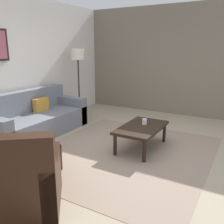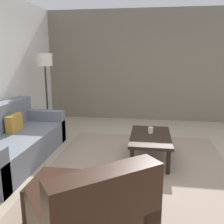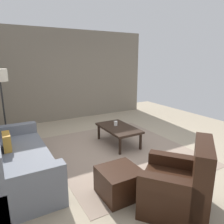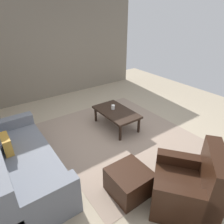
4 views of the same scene
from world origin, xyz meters
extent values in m
plane|color=tan|center=(0.00, 0.00, 0.00)|extent=(8.00, 8.00, 0.00)
cube|color=silver|center=(0.00, 2.60, 1.40)|extent=(6.00, 0.12, 2.80)
cube|color=slate|center=(3.00, 0.00, 1.40)|extent=(0.12, 5.20, 2.80)
cube|color=gray|center=(0.00, 0.00, 0.00)|extent=(3.10, 2.75, 0.01)
cube|color=slate|center=(-0.06, 1.98, 0.21)|extent=(2.21, 0.94, 0.42)
cube|color=slate|center=(-0.06, 2.33, 0.44)|extent=(2.21, 0.24, 0.88)
cube|color=slate|center=(0.95, 1.98, 0.31)|extent=(0.20, 0.94, 0.62)
cube|color=gold|center=(0.21, 2.11, 0.56)|extent=(0.36, 0.12, 0.28)
cube|color=black|center=(-1.86, 0.32, 0.22)|extent=(1.12, 1.12, 0.44)
cube|color=black|center=(-2.09, 0.14, 0.47)|extent=(0.65, 0.75, 0.95)
cube|color=black|center=(-1.66, 0.07, 0.30)|extent=(0.73, 0.62, 0.60)
cube|color=black|center=(-1.27, 0.79, 0.20)|extent=(0.56, 0.56, 0.40)
cylinder|color=black|center=(-0.16, -0.43, 0.18)|extent=(0.06, 0.06, 0.36)
cylinder|color=black|center=(0.82, -0.43, 0.18)|extent=(0.06, 0.06, 0.36)
cylinder|color=black|center=(-0.16, 0.09, 0.18)|extent=(0.06, 0.06, 0.36)
cylinder|color=black|center=(0.82, 0.09, 0.18)|extent=(0.06, 0.06, 0.36)
cube|color=black|center=(0.33, -0.17, 0.39)|extent=(1.10, 0.64, 0.05)
cylinder|color=white|center=(0.45, -0.17, 0.46)|extent=(0.08, 0.08, 0.10)
cylinder|color=black|center=(1.48, 2.06, 0.01)|extent=(0.28, 0.28, 0.03)
cylinder|color=#262626|center=(1.48, 2.06, 0.72)|extent=(0.04, 0.04, 1.45)
cylinder|color=beige|center=(1.48, 2.06, 1.58)|extent=(0.32, 0.32, 0.26)
camera|label=1|loc=(-3.48, -1.75, 1.75)|focal=39.46mm
camera|label=2|loc=(-3.53, -0.12, 1.67)|focal=39.77mm
camera|label=3|loc=(-3.52, 2.20, 1.90)|focal=33.59mm
camera|label=4|loc=(-2.80, 2.20, 2.45)|focal=31.16mm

